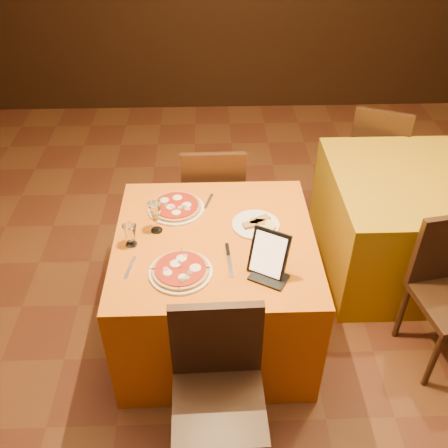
{
  "coord_description": "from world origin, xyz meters",
  "views": [
    {
      "loc": [
        -0.22,
        -1.88,
        2.49
      ],
      "look_at": [
        -0.16,
        0.19,
        0.86
      ],
      "focal_mm": 40.0,
      "sensor_mm": 36.0,
      "label": 1
    }
  ],
  "objects_px": {
    "chair_main_near": "(219,406)",
    "water_glass": "(130,235)",
    "main_table": "(215,286)",
    "side_table": "(407,223)",
    "pizza_near": "(181,271)",
    "pizza_far": "(176,207)",
    "tablet": "(269,254)",
    "chair_side_far": "(377,154)",
    "chair_main_far": "(213,196)",
    "wine_glass": "(155,217)"
  },
  "relations": [
    {
      "from": "chair_side_far",
      "to": "wine_glass",
      "type": "xyz_separation_m",
      "value": [
        -1.65,
        -1.3,
        0.39
      ]
    },
    {
      "from": "chair_main_near",
      "to": "water_glass",
      "type": "distance_m",
      "value": 0.98
    },
    {
      "from": "chair_side_far",
      "to": "pizza_far",
      "type": "height_order",
      "value": "chair_side_far"
    },
    {
      "from": "side_table",
      "to": "tablet",
      "type": "xyz_separation_m",
      "value": [
        -1.07,
        -0.84,
        0.49
      ]
    },
    {
      "from": "wine_glass",
      "to": "tablet",
      "type": "distance_m",
      "value": 0.68
    },
    {
      "from": "chair_main_far",
      "to": "pizza_near",
      "type": "relative_size",
      "value": 2.84
    },
    {
      "from": "tablet",
      "to": "chair_main_far",
      "type": "bearing_deg",
      "value": 133.04
    },
    {
      "from": "main_table",
      "to": "chair_main_near",
      "type": "height_order",
      "value": "chair_main_near"
    },
    {
      "from": "main_table",
      "to": "wine_glass",
      "type": "bearing_deg",
      "value": 167.33
    },
    {
      "from": "chair_main_near",
      "to": "chair_side_far",
      "type": "xyz_separation_m",
      "value": [
        1.33,
        2.21,
        0.0
      ]
    },
    {
      "from": "main_table",
      "to": "tablet",
      "type": "xyz_separation_m",
      "value": [
        0.26,
        -0.27,
        0.49
      ]
    },
    {
      "from": "chair_main_near",
      "to": "pizza_near",
      "type": "height_order",
      "value": "chair_main_near"
    },
    {
      "from": "main_table",
      "to": "side_table",
      "type": "distance_m",
      "value": 1.45
    },
    {
      "from": "chair_main_near",
      "to": "water_glass",
      "type": "xyz_separation_m",
      "value": [
        -0.45,
        0.79,
        0.36
      ]
    },
    {
      "from": "main_table",
      "to": "chair_side_far",
      "type": "bearing_deg",
      "value": 45.83
    },
    {
      "from": "pizza_near",
      "to": "pizza_far",
      "type": "distance_m",
      "value": 0.54
    },
    {
      "from": "side_table",
      "to": "chair_main_far",
      "type": "relative_size",
      "value": 1.21
    },
    {
      "from": "chair_main_near",
      "to": "pizza_near",
      "type": "xyz_separation_m",
      "value": [
        -0.18,
        0.56,
        0.31
      ]
    },
    {
      "from": "chair_side_far",
      "to": "pizza_far",
      "type": "xyz_separation_m",
      "value": [
        -1.55,
        -1.1,
        0.31
      ]
    },
    {
      "from": "main_table",
      "to": "chair_main_far",
      "type": "xyz_separation_m",
      "value": [
        0.0,
        0.82,
        0.08
      ]
    },
    {
      "from": "pizza_near",
      "to": "pizza_far",
      "type": "height_order",
      "value": "same"
    },
    {
      "from": "side_table",
      "to": "chair_side_far",
      "type": "bearing_deg",
      "value": 90.0
    },
    {
      "from": "main_table",
      "to": "pizza_near",
      "type": "height_order",
      "value": "pizza_near"
    },
    {
      "from": "chair_main_near",
      "to": "pizza_near",
      "type": "bearing_deg",
      "value": 105.97
    },
    {
      "from": "wine_glass",
      "to": "chair_side_far",
      "type": "bearing_deg",
      "value": 38.16
    },
    {
      "from": "chair_side_far",
      "to": "tablet",
      "type": "bearing_deg",
      "value": 79.5
    },
    {
      "from": "side_table",
      "to": "pizza_near",
      "type": "relative_size",
      "value": 3.43
    },
    {
      "from": "chair_main_far",
      "to": "wine_glass",
      "type": "height_order",
      "value": "wine_glass"
    },
    {
      "from": "water_glass",
      "to": "pizza_near",
      "type": "bearing_deg",
      "value": -40.29
    },
    {
      "from": "chair_side_far",
      "to": "water_glass",
      "type": "bearing_deg",
      "value": 61.0
    },
    {
      "from": "chair_main_near",
      "to": "pizza_near",
      "type": "distance_m",
      "value": 0.67
    },
    {
      "from": "chair_side_far",
      "to": "water_glass",
      "type": "distance_m",
      "value": 2.3
    },
    {
      "from": "chair_main_far",
      "to": "pizza_near",
      "type": "bearing_deg",
      "value": 80.15
    },
    {
      "from": "main_table",
      "to": "chair_main_far",
      "type": "height_order",
      "value": "chair_main_far"
    },
    {
      "from": "side_table",
      "to": "chair_main_near",
      "type": "relative_size",
      "value": 1.21
    },
    {
      "from": "side_table",
      "to": "wine_glass",
      "type": "bearing_deg",
      "value": -163.42
    },
    {
      "from": "side_table",
      "to": "chair_main_near",
      "type": "xyz_separation_m",
      "value": [
        -1.33,
        -1.4,
        0.08
      ]
    },
    {
      "from": "chair_main_far",
      "to": "tablet",
      "type": "height_order",
      "value": "tablet"
    },
    {
      "from": "chair_side_far",
      "to": "pizza_near",
      "type": "bearing_deg",
      "value": 70.0
    },
    {
      "from": "chair_main_far",
      "to": "water_glass",
      "type": "xyz_separation_m",
      "value": [
        -0.45,
        -0.87,
        0.36
      ]
    },
    {
      "from": "wine_glass",
      "to": "tablet",
      "type": "relative_size",
      "value": 0.78
    },
    {
      "from": "chair_main_far",
      "to": "chair_side_far",
      "type": "relative_size",
      "value": 1.0
    },
    {
      "from": "chair_main_far",
      "to": "water_glass",
      "type": "distance_m",
      "value": 1.04
    },
    {
      "from": "chair_main_near",
      "to": "water_glass",
      "type": "height_order",
      "value": "chair_main_near"
    },
    {
      "from": "pizza_far",
      "to": "tablet",
      "type": "relative_size",
      "value": 1.34
    },
    {
      "from": "chair_side_far",
      "to": "pizza_near",
      "type": "xyz_separation_m",
      "value": [
        -1.51,
        -1.64,
        0.31
      ]
    },
    {
      "from": "main_table",
      "to": "side_table",
      "type": "bearing_deg",
      "value": 22.96
    },
    {
      "from": "chair_main_near",
      "to": "wine_glass",
      "type": "xyz_separation_m",
      "value": [
        -0.32,
        0.91,
        0.39
      ]
    },
    {
      "from": "chair_main_near",
      "to": "main_table",
      "type": "bearing_deg",
      "value": 88.61
    },
    {
      "from": "chair_main_near",
      "to": "water_glass",
      "type": "bearing_deg",
      "value": 118.04
    }
  ]
}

